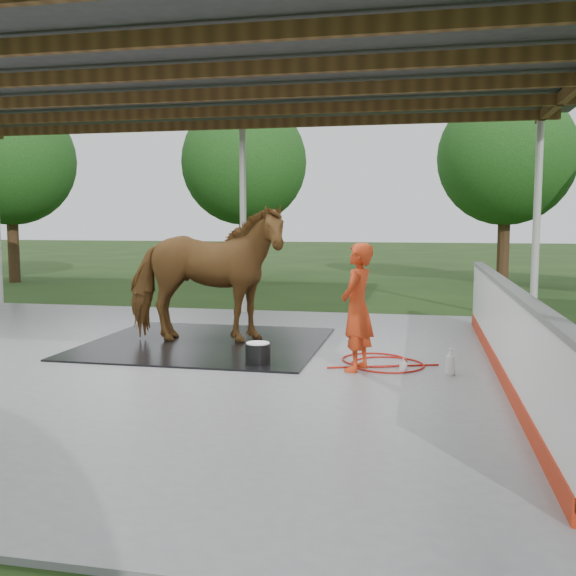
% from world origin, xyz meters
% --- Properties ---
extents(ground, '(100.00, 100.00, 0.00)m').
position_xyz_m(ground, '(0.00, 0.00, 0.00)').
color(ground, '#1E3814').
extents(concrete_slab, '(12.00, 10.00, 0.05)m').
position_xyz_m(concrete_slab, '(0.00, 0.00, 0.03)').
color(concrete_slab, slate).
rests_on(concrete_slab, ground).
extents(pavilion_structure, '(12.60, 10.60, 4.05)m').
position_xyz_m(pavilion_structure, '(0.00, -0.00, 3.97)').
color(pavilion_structure, beige).
rests_on(pavilion_structure, ground).
extents(dasher_board, '(0.16, 8.00, 1.15)m').
position_xyz_m(dasher_board, '(4.60, 0.00, 0.59)').
color(dasher_board, '#A9260E').
rests_on(dasher_board, concrete_slab).
extents(tree_belt, '(28.00, 28.00, 5.80)m').
position_xyz_m(tree_belt, '(0.30, 0.90, 3.79)').
color(tree_belt, '#382314').
rests_on(tree_belt, ground).
extents(rubber_mat, '(3.54, 3.32, 0.03)m').
position_xyz_m(rubber_mat, '(0.36, 1.23, 0.06)').
color(rubber_mat, black).
rests_on(rubber_mat, concrete_slab).
extents(horse, '(2.62, 1.47, 2.10)m').
position_xyz_m(horse, '(0.36, 1.23, 1.12)').
color(horse, brown).
rests_on(horse, rubber_mat).
extents(handler, '(0.53, 0.67, 1.62)m').
position_xyz_m(handler, '(2.81, -0.05, 0.86)').
color(handler, red).
rests_on(handler, concrete_slab).
extents(wash_bucket, '(0.33, 0.33, 0.31)m').
position_xyz_m(wash_bucket, '(1.52, -0.05, 0.21)').
color(wash_bucket, black).
rests_on(wash_bucket, concrete_slab).
extents(soap_bottle_a, '(0.18, 0.18, 0.34)m').
position_xyz_m(soap_bottle_a, '(3.97, -0.08, 0.22)').
color(soap_bottle_a, silver).
rests_on(soap_bottle_a, concrete_slab).
extents(soap_bottle_b, '(0.10, 0.10, 0.16)m').
position_xyz_m(soap_bottle_b, '(3.40, 0.03, 0.13)').
color(soap_bottle_b, '#338CD8').
rests_on(soap_bottle_b, concrete_slab).
extents(hose_coil, '(1.42, 1.18, 0.02)m').
position_xyz_m(hose_coil, '(3.10, 0.42, 0.06)').
color(hose_coil, '#9E140B').
rests_on(hose_coil, concrete_slab).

